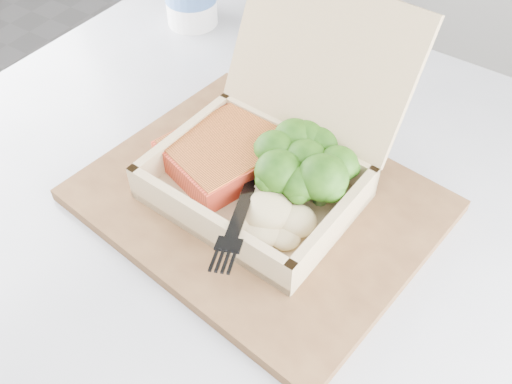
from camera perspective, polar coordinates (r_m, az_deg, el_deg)
The scene contains 8 objects.
cafe_table at distance 0.79m, azimuth -2.06°, elevation -10.67°, with size 0.87×0.87×0.74m.
serving_tray at distance 0.63m, azimuth 0.26°, elevation -0.84°, with size 0.36×0.29×0.02m, color brown.
takeout_container at distance 0.61m, azimuth 2.01°, elevation 4.68°, with size 0.23×0.25×0.19m.
salmon_fillet at distance 0.64m, azimuth -2.55°, elevation 4.24°, with size 0.11×0.14×0.03m, color #E0492B.
broccoli_pile at distance 0.62m, azimuth 4.88°, elevation 2.66°, with size 0.12×0.12×0.04m, color #367119, non-canonical shape.
mashed_potatoes at distance 0.58m, azimuth 1.20°, elevation -1.90°, with size 0.09×0.07×0.03m, color beige.
plastic_fork at distance 0.59m, azimuth -0.79°, elevation 0.43°, with size 0.08×0.16×0.03m.
receipt at distance 0.77m, azimuth 7.15°, elevation 8.48°, with size 0.08×0.15×0.00m, color white.
Camera 1 is at (0.60, 0.16, 1.22)m, focal length 40.00 mm.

